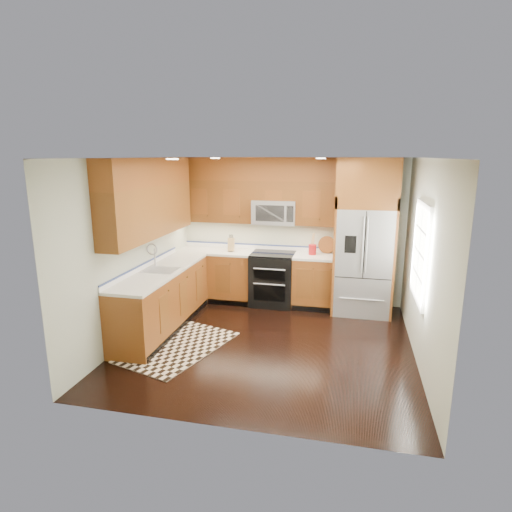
% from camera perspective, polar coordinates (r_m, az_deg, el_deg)
% --- Properties ---
extents(ground, '(4.00, 4.00, 0.00)m').
position_cam_1_polar(ground, '(6.26, 1.62, -11.59)').
color(ground, black).
rests_on(ground, ground).
extents(wall_back, '(4.00, 0.02, 2.60)m').
position_cam_1_polar(wall_back, '(7.77, 4.56, 3.37)').
color(wall_back, '#B0B4A2').
rests_on(wall_back, ground).
extents(wall_left, '(0.02, 4.00, 2.60)m').
position_cam_1_polar(wall_left, '(6.51, -15.84, 0.96)').
color(wall_left, '#B0B4A2').
rests_on(wall_left, ground).
extents(wall_right, '(0.02, 4.00, 2.60)m').
position_cam_1_polar(wall_right, '(5.80, 21.47, -0.93)').
color(wall_right, '#B0B4A2').
rests_on(wall_right, ground).
extents(window, '(0.04, 1.10, 1.30)m').
position_cam_1_polar(window, '(5.97, 21.06, 0.47)').
color(window, white).
rests_on(window, ground).
extents(base_cabinets, '(2.85, 3.00, 0.90)m').
position_cam_1_polar(base_cabinets, '(7.21, -6.61, -4.42)').
color(base_cabinets, brown).
rests_on(base_cabinets, ground).
extents(countertop, '(2.86, 3.01, 0.04)m').
position_cam_1_polar(countertop, '(7.15, -5.33, -0.64)').
color(countertop, white).
rests_on(countertop, base_cabinets).
extents(upper_cabinets, '(2.85, 3.00, 1.15)m').
position_cam_1_polar(upper_cabinets, '(7.05, -5.82, 8.28)').
color(upper_cabinets, brown).
rests_on(upper_cabinets, ground).
extents(range, '(0.76, 0.67, 0.95)m').
position_cam_1_polar(range, '(7.68, 2.24, -3.09)').
color(range, black).
rests_on(range, ground).
extents(microwave, '(0.76, 0.40, 0.42)m').
position_cam_1_polar(microwave, '(7.56, 2.50, 5.88)').
color(microwave, '#B2B2B7').
rests_on(microwave, ground).
extents(refrigerator, '(0.98, 0.75, 2.60)m').
position_cam_1_polar(refrigerator, '(7.33, 14.25, 2.43)').
color(refrigerator, '#B2B2B7').
rests_on(refrigerator, ground).
extents(sink_faucet, '(0.54, 0.44, 0.37)m').
position_cam_1_polar(sink_faucet, '(6.66, -12.74, -1.31)').
color(sink_faucet, '#B2B2B7').
rests_on(sink_faucet, countertop).
extents(rug, '(1.43, 1.86, 0.01)m').
position_cam_1_polar(rug, '(6.24, -10.22, -11.82)').
color(rug, black).
rests_on(rug, ground).
extents(knife_block, '(0.13, 0.17, 0.30)m').
position_cam_1_polar(knife_block, '(7.74, -3.33, 1.56)').
color(knife_block, '#A98652').
rests_on(knife_block, countertop).
extents(utensil_crock, '(0.13, 0.13, 0.38)m').
position_cam_1_polar(utensil_crock, '(7.51, 7.54, 1.17)').
color(utensil_crock, '#A01317').
rests_on(utensil_crock, countertop).
extents(cutting_board, '(0.35, 0.35, 0.02)m').
position_cam_1_polar(cutting_board, '(7.69, 9.39, 0.46)').
color(cutting_board, brown).
rests_on(cutting_board, countertop).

